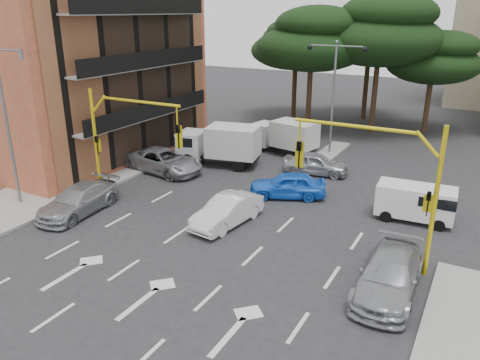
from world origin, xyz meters
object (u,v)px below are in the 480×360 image
(street_lamp_center, at_px, (334,78))
(van_white, at_px, (415,203))
(car_silver_cross_a, at_px, (164,161))
(box_truck_a, at_px, (219,145))
(car_silver_wagon, at_px, (78,200))
(car_white_hatch, at_px, (227,211))
(street_lamp_left, at_px, (9,118))
(signal_mast_left, at_px, (120,132))
(signal_mast_right, at_px, (388,174))
(car_silver_cross_b, at_px, (316,164))
(box_truck_b, at_px, (284,137))
(car_blue_compact, at_px, (288,185))
(car_silver_parked, at_px, (389,275))

(street_lamp_center, relative_size, van_white, 2.13)
(car_silver_cross_a, height_order, van_white, van_white)
(box_truck_a, bearing_deg, car_silver_wagon, 156.02)
(van_white, bearing_deg, box_truck_a, -106.36)
(car_white_hatch, relative_size, car_silver_wagon, 0.88)
(street_lamp_left, xyz_separation_m, car_silver_cross_a, (3.29, 8.00, -3.98))
(signal_mast_left, bearing_deg, signal_mast_right, 0.00)
(car_silver_cross_a, bearing_deg, car_silver_cross_b, -56.45)
(street_lamp_left, height_order, car_silver_wagon, street_lamp_left)
(car_silver_wagon, distance_m, box_truck_b, 15.66)
(signal_mast_right, distance_m, car_blue_compact, 8.48)
(car_blue_compact, relative_size, box_truck_b, 0.84)
(car_silver_wagon, relative_size, van_white, 1.33)
(signal_mast_right, bearing_deg, car_blue_compact, 141.70)
(car_silver_cross_b, bearing_deg, van_white, -131.81)
(street_lamp_center, distance_m, van_white, 12.41)
(signal_mast_left, relative_size, van_white, 1.65)
(car_silver_wagon, bearing_deg, car_silver_parked, -3.94)
(car_white_hatch, distance_m, box_truck_a, 9.39)
(car_silver_cross_b, bearing_deg, car_silver_cross_a, 107.12)
(car_silver_parked, xyz_separation_m, box_truck_a, (-13.29, 10.01, 0.62))
(street_lamp_center, xyz_separation_m, car_blue_compact, (0.63, -9.14, -4.72))
(box_truck_a, distance_m, box_truck_b, 5.32)
(car_white_hatch, bearing_deg, car_silver_wagon, -153.53)
(car_silver_wagon, bearing_deg, signal_mast_right, 3.88)
(street_lamp_center, bearing_deg, street_lamp_left, -123.59)
(signal_mast_left, distance_m, box_truck_b, 13.43)
(car_blue_compact, distance_m, car_silver_cross_b, 4.44)
(car_silver_wagon, bearing_deg, van_white, 20.87)
(car_silver_cross_a, xyz_separation_m, box_truck_b, (4.98, 7.60, 0.48))
(box_truck_a, bearing_deg, signal_mast_left, 160.01)
(signal_mast_left, bearing_deg, car_white_hatch, 1.85)
(car_blue_compact, xyz_separation_m, car_silver_parked, (6.97, -6.88, 0.02))
(van_white, distance_m, box_truck_a, 13.35)
(car_silver_cross_a, xyz_separation_m, car_silver_parked, (15.60, -7.01, -0.01))
(car_silver_parked, bearing_deg, street_lamp_center, 113.64)
(signal_mast_right, relative_size, street_lamp_center, 0.77)
(signal_mast_left, xyz_separation_m, box_truck_b, (3.79, 12.61, -2.66))
(car_silver_parked, bearing_deg, box_truck_b, 124.25)
(car_silver_wagon, height_order, car_silver_cross_b, car_silver_wagon)
(car_blue_compact, bearing_deg, van_white, 67.38)
(car_silver_cross_b, relative_size, van_white, 1.12)
(signal_mast_right, bearing_deg, street_lamp_center, 115.91)
(street_lamp_left, distance_m, car_silver_parked, 19.33)
(car_white_hatch, bearing_deg, box_truck_b, 109.19)
(car_silver_parked, xyz_separation_m, van_white, (-0.28, 7.07, 0.19))
(car_silver_parked, distance_m, box_truck_a, 16.65)
(car_silver_wagon, bearing_deg, car_silver_cross_b, 48.80)
(signal_mast_right, distance_m, van_white, 5.90)
(car_silver_parked, relative_size, box_truck_a, 0.91)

